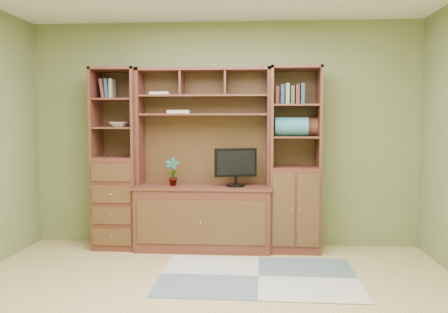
# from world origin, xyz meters

# --- Properties ---
(room) EXTENTS (4.60, 4.10, 2.64)m
(room) POSITION_xyz_m (0.00, 0.00, 1.30)
(room) COLOR tan
(room) RESTS_ON ground
(center_hutch) EXTENTS (1.54, 0.53, 2.05)m
(center_hutch) POSITION_xyz_m (-0.21, 1.73, 1.02)
(center_hutch) COLOR #55271D
(center_hutch) RESTS_ON ground
(left_tower) EXTENTS (0.50, 0.45, 2.05)m
(left_tower) POSITION_xyz_m (-1.21, 1.77, 1.02)
(left_tower) COLOR #55271D
(left_tower) RESTS_ON ground
(right_tower) EXTENTS (0.55, 0.45, 2.05)m
(right_tower) POSITION_xyz_m (0.81, 1.77, 1.02)
(right_tower) COLOR #55271D
(right_tower) RESTS_ON ground
(rug) EXTENTS (1.84, 1.24, 0.01)m
(rug) POSITION_xyz_m (0.41, 0.81, 0.01)
(rug) COLOR #929797
(rug) RESTS_ON ground
(monitor) EXTENTS (0.52, 0.33, 0.58)m
(monitor) POSITION_xyz_m (0.15, 1.70, 1.02)
(monitor) COLOR black
(monitor) RESTS_ON center_hutch
(orchid) EXTENTS (0.17, 0.11, 0.32)m
(orchid) POSITION_xyz_m (-0.56, 1.70, 0.89)
(orchid) COLOR #AC633A
(orchid) RESTS_ON center_hutch
(magazines) EXTENTS (0.25, 0.18, 0.04)m
(magazines) POSITION_xyz_m (-0.50, 1.82, 1.56)
(magazines) COLOR beige
(magazines) RESTS_ON center_hutch
(bowl) EXTENTS (0.22, 0.22, 0.05)m
(bowl) POSITION_xyz_m (-1.18, 1.77, 1.42)
(bowl) COLOR silver
(bowl) RESTS_ON left_tower
(blanket_teal) EXTENTS (0.36, 0.21, 0.21)m
(blanket_teal) POSITION_xyz_m (0.77, 1.73, 1.39)
(blanket_teal) COLOR #2D7378
(blanket_teal) RESTS_ON right_tower
(blanket_red) EXTENTS (0.37, 0.21, 0.21)m
(blanket_red) POSITION_xyz_m (0.89, 1.85, 1.39)
(blanket_red) COLOR brown
(blanket_red) RESTS_ON right_tower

